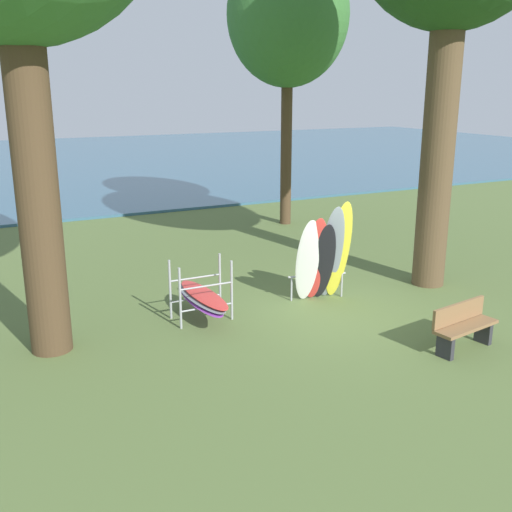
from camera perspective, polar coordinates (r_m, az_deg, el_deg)
ground_plane at (r=12.98m, az=7.19°, el=-5.20°), size 80.00×80.00×0.00m
lake_water at (r=40.49m, az=-16.91°, el=8.55°), size 80.00×36.00×0.10m
tree_mid_behind at (r=20.76m, az=3.03°, el=21.64°), size 3.92×3.92×9.07m
leaning_board_pile at (r=13.23m, az=6.41°, el=-0.11°), size 1.35×0.85×2.29m
board_storage_rack at (r=12.37m, az=-5.15°, el=-3.88°), size 1.15×2.12×1.25m
park_bench at (r=11.57m, az=18.95°, el=-6.22°), size 1.45×0.63×0.85m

